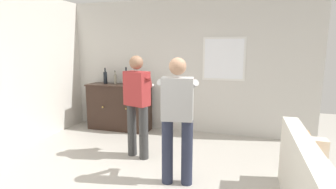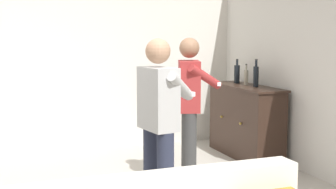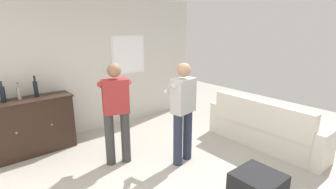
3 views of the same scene
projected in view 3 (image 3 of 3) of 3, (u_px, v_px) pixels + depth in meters
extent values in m
plane|color=#B2ADA3|center=(178.00, 179.00, 3.94)|extent=(10.40, 10.40, 0.00)
cube|color=beige|center=(95.00, 65.00, 5.54)|extent=(5.20, 0.12, 2.80)
cube|color=silver|center=(128.00, 54.00, 5.93)|extent=(0.85, 0.02, 0.87)
cube|color=white|center=(128.00, 54.00, 5.92)|extent=(0.77, 0.03, 0.79)
cube|color=silver|center=(264.00, 135.00, 4.97)|extent=(0.55, 1.91, 0.42)
cube|color=silver|center=(260.00, 115.00, 4.72)|extent=(0.18, 1.91, 0.50)
cube|color=silver|center=(221.00, 115.00, 5.71)|extent=(0.55, 0.18, 0.64)
cube|color=silver|center=(324.00, 149.00, 4.18)|extent=(0.55, 0.18, 0.64)
cube|color=orange|center=(233.00, 107.00, 5.35)|extent=(0.16, 0.41, 0.36)
cube|color=#386BB7|center=(303.00, 128.00, 4.30)|extent=(0.15, 0.40, 0.36)
cube|color=black|center=(32.00, 127.00, 4.63)|extent=(1.38, 0.44, 0.98)
cube|color=black|center=(28.00, 100.00, 4.50)|extent=(1.42, 0.48, 0.03)
sphere|color=#B79338|center=(16.00, 133.00, 4.27)|extent=(0.04, 0.04, 0.04)
sphere|color=#B79338|center=(52.00, 125.00, 4.61)|extent=(0.04, 0.04, 0.04)
cylinder|color=black|center=(36.00, 89.00, 4.60)|extent=(0.07, 0.07, 0.28)
cylinder|color=black|center=(34.00, 79.00, 4.55)|extent=(0.03, 0.03, 0.09)
cylinder|color=#262626|center=(34.00, 76.00, 4.53)|extent=(0.04, 0.04, 0.02)
cylinder|color=gray|center=(19.00, 94.00, 4.44)|extent=(0.06, 0.06, 0.21)
cylinder|color=gray|center=(18.00, 86.00, 4.40)|extent=(0.02, 0.02, 0.08)
cylinder|color=#262626|center=(17.00, 83.00, 4.39)|extent=(0.03, 0.03, 0.02)
cylinder|color=black|center=(3.00, 95.00, 4.28)|extent=(0.08, 0.08, 0.26)
cylinder|color=black|center=(1.00, 84.00, 4.23)|extent=(0.03, 0.03, 0.08)
cylinder|color=#262626|center=(0.00, 82.00, 4.22)|extent=(0.04, 0.04, 0.02)
cube|color=black|center=(258.00, 187.00, 3.46)|extent=(0.58, 0.58, 0.36)
cylinder|color=#383838|center=(110.00, 139.00, 4.26)|extent=(0.15, 0.15, 0.88)
cylinder|color=#383838|center=(126.00, 137.00, 4.35)|extent=(0.15, 0.15, 0.88)
cube|color=#9E2D2D|center=(116.00, 96.00, 4.11)|extent=(0.45, 0.34, 0.55)
sphere|color=#8C664C|center=(114.00, 70.00, 4.00)|extent=(0.22, 0.22, 0.22)
cylinder|color=#9E2D2D|center=(106.00, 88.00, 4.19)|extent=(0.41, 0.33, 0.29)
cylinder|color=#9E2D2D|center=(121.00, 87.00, 4.27)|extent=(0.21, 0.44, 0.29)
cube|color=white|center=(112.00, 90.00, 4.40)|extent=(0.15, 0.09, 0.04)
cylinder|color=#282D42|center=(178.00, 140.00, 4.24)|extent=(0.15, 0.15, 0.88)
cylinder|color=#282D42|center=(187.00, 135.00, 4.43)|extent=(0.15, 0.15, 0.88)
cube|color=#B7B7B7|center=(183.00, 96.00, 4.15)|extent=(0.43, 0.28, 0.55)
sphere|color=tan|center=(184.00, 70.00, 4.04)|extent=(0.22, 0.22, 0.22)
cylinder|color=#B7B7B7|center=(171.00, 89.00, 4.14)|extent=(0.27, 0.43, 0.29)
cylinder|color=#B7B7B7|center=(180.00, 86.00, 4.31)|extent=(0.37, 0.37, 0.29)
cube|color=white|center=(168.00, 91.00, 4.35)|extent=(0.15, 0.06, 0.04)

